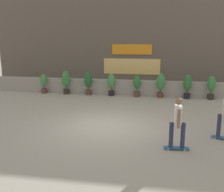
{
  "coord_description": "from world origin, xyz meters",
  "views": [
    {
      "loc": [
        2.02,
        -10.26,
        3.58
      ],
      "look_at": [
        0.0,
        1.5,
        0.9
      ],
      "focal_mm": 43.61,
      "sensor_mm": 36.0,
      "label": 1
    }
  ],
  "objects_px": {
    "potted_plant_1": "(66,81)",
    "potted_plant_6": "(188,85)",
    "potted_plant_7": "(211,86)",
    "potted_plant_2": "(88,82)",
    "potted_plant_0": "(44,83)",
    "potted_plant_5": "(161,84)",
    "skater_mid_plaza": "(178,121)",
    "potted_plant_3": "(111,83)",
    "potted_plant_4": "(137,85)"
  },
  "relations": [
    {
      "from": "potted_plant_1",
      "to": "potted_plant_4",
      "type": "relative_size",
      "value": 1.1
    },
    {
      "from": "potted_plant_0",
      "to": "potted_plant_6",
      "type": "distance_m",
      "value": 8.72
    },
    {
      "from": "potted_plant_1",
      "to": "potted_plant_5",
      "type": "distance_m",
      "value": 5.75
    },
    {
      "from": "potted_plant_3",
      "to": "skater_mid_plaza",
      "type": "height_order",
      "value": "skater_mid_plaza"
    },
    {
      "from": "potted_plant_5",
      "to": "potted_plant_7",
      "type": "bearing_deg",
      "value": 0.0
    },
    {
      "from": "potted_plant_2",
      "to": "potted_plant_6",
      "type": "xyz_separation_m",
      "value": [
        5.85,
        0.0,
        -0.02
      ]
    },
    {
      "from": "potted_plant_7",
      "to": "potted_plant_1",
      "type": "bearing_deg",
      "value": 180.0
    },
    {
      "from": "potted_plant_2",
      "to": "potted_plant_0",
      "type": "bearing_deg",
      "value": 180.0
    },
    {
      "from": "potted_plant_6",
      "to": "potted_plant_2",
      "type": "bearing_deg",
      "value": 180.0
    },
    {
      "from": "potted_plant_3",
      "to": "potted_plant_0",
      "type": "bearing_deg",
      "value": 180.0
    },
    {
      "from": "potted_plant_1",
      "to": "potted_plant_4",
      "type": "bearing_deg",
      "value": 0.0
    },
    {
      "from": "potted_plant_1",
      "to": "potted_plant_6",
      "type": "relative_size",
      "value": 1.03
    },
    {
      "from": "potted_plant_6",
      "to": "potted_plant_7",
      "type": "distance_m",
      "value": 1.31
    },
    {
      "from": "potted_plant_6",
      "to": "potted_plant_7",
      "type": "height_order",
      "value": "potted_plant_6"
    },
    {
      "from": "potted_plant_7",
      "to": "potted_plant_5",
      "type": "bearing_deg",
      "value": -180.0
    },
    {
      "from": "potted_plant_7",
      "to": "potted_plant_2",
      "type": "bearing_deg",
      "value": 180.0
    },
    {
      "from": "potted_plant_0",
      "to": "skater_mid_plaza",
      "type": "bearing_deg",
      "value": -44.1
    },
    {
      "from": "skater_mid_plaza",
      "to": "potted_plant_0",
      "type": "bearing_deg",
      "value": 135.9
    },
    {
      "from": "potted_plant_1",
      "to": "potted_plant_2",
      "type": "relative_size",
      "value": 1.01
    },
    {
      "from": "potted_plant_1",
      "to": "skater_mid_plaza",
      "type": "xyz_separation_m",
      "value": [
        6.25,
        -7.47,
        0.12
      ]
    },
    {
      "from": "potted_plant_4",
      "to": "potted_plant_5",
      "type": "distance_m",
      "value": 1.38
    },
    {
      "from": "potted_plant_4",
      "to": "skater_mid_plaza",
      "type": "xyz_separation_m",
      "value": [
        1.88,
        -7.47,
        0.22
      ]
    },
    {
      "from": "potted_plant_7",
      "to": "skater_mid_plaza",
      "type": "distance_m",
      "value": 7.82
    },
    {
      "from": "potted_plant_4",
      "to": "skater_mid_plaza",
      "type": "relative_size",
      "value": 0.77
    },
    {
      "from": "potted_plant_4",
      "to": "potted_plant_6",
      "type": "bearing_deg",
      "value": 0.0
    },
    {
      "from": "potted_plant_4",
      "to": "potted_plant_5",
      "type": "relative_size",
      "value": 0.91
    },
    {
      "from": "potted_plant_4",
      "to": "potted_plant_2",
      "type": "bearing_deg",
      "value": 180.0
    },
    {
      "from": "potted_plant_4",
      "to": "potted_plant_5",
      "type": "xyz_separation_m",
      "value": [
        1.37,
        -0.0,
        0.1
      ]
    },
    {
      "from": "potted_plant_3",
      "to": "potted_plant_5",
      "type": "relative_size",
      "value": 0.94
    },
    {
      "from": "potted_plant_6",
      "to": "potted_plant_7",
      "type": "bearing_deg",
      "value": 0.0
    },
    {
      "from": "potted_plant_0",
      "to": "potted_plant_6",
      "type": "bearing_deg",
      "value": 0.0
    },
    {
      "from": "potted_plant_4",
      "to": "skater_mid_plaza",
      "type": "distance_m",
      "value": 7.7
    },
    {
      "from": "potted_plant_0",
      "to": "potted_plant_5",
      "type": "distance_m",
      "value": 7.21
    },
    {
      "from": "potted_plant_2",
      "to": "potted_plant_6",
      "type": "relative_size",
      "value": 1.02
    },
    {
      "from": "potted_plant_0",
      "to": "potted_plant_7",
      "type": "distance_m",
      "value": 10.03
    },
    {
      "from": "potted_plant_5",
      "to": "skater_mid_plaza",
      "type": "height_order",
      "value": "skater_mid_plaza"
    },
    {
      "from": "potted_plant_1",
      "to": "potted_plant_2",
      "type": "height_order",
      "value": "potted_plant_1"
    },
    {
      "from": "potted_plant_0",
      "to": "potted_plant_1",
      "type": "relative_size",
      "value": 0.84
    },
    {
      "from": "potted_plant_1",
      "to": "skater_mid_plaza",
      "type": "relative_size",
      "value": 0.85
    },
    {
      "from": "potted_plant_1",
      "to": "potted_plant_6",
      "type": "bearing_deg",
      "value": 0.0
    },
    {
      "from": "skater_mid_plaza",
      "to": "potted_plant_7",
      "type": "bearing_deg",
      "value": 72.74
    },
    {
      "from": "potted_plant_4",
      "to": "potted_plant_5",
      "type": "bearing_deg",
      "value": -0.0
    },
    {
      "from": "potted_plant_0",
      "to": "potted_plant_5",
      "type": "bearing_deg",
      "value": -0.0
    },
    {
      "from": "potted_plant_5",
      "to": "potted_plant_6",
      "type": "height_order",
      "value": "potted_plant_5"
    },
    {
      "from": "potted_plant_3",
      "to": "potted_plant_4",
      "type": "bearing_deg",
      "value": 0.0
    },
    {
      "from": "potted_plant_5",
      "to": "skater_mid_plaza",
      "type": "xyz_separation_m",
      "value": [
        0.5,
        -7.47,
        0.11
      ]
    },
    {
      "from": "potted_plant_3",
      "to": "potted_plant_4",
      "type": "height_order",
      "value": "potted_plant_3"
    },
    {
      "from": "potted_plant_2",
      "to": "potted_plant_4",
      "type": "height_order",
      "value": "potted_plant_2"
    },
    {
      "from": "potted_plant_0",
      "to": "potted_plant_2",
      "type": "height_order",
      "value": "potted_plant_2"
    },
    {
      "from": "potted_plant_0",
      "to": "potted_plant_3",
      "type": "relative_size",
      "value": 0.89
    }
  ]
}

